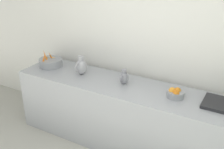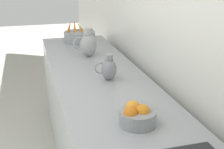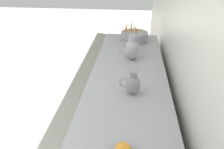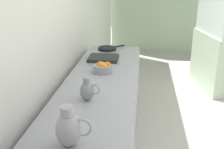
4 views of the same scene
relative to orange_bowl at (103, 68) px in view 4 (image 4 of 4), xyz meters
The scene contains 7 objects.
tile_wall_left 0.73m from the orange_bowl, behind, with size 0.10×7.95×3.00m, color white.
prep_counter 0.69m from the orange_bowl, 88.73° to the right, with size 0.68×3.20×0.86m, color #9EA0A5.
orange_bowl is the anchor object (origin of this frame).
metal_pitcher_tall 1.30m from the orange_bowl, 90.42° to the right, with size 0.21×0.15×0.25m.
metal_pitcher_short 0.67m from the orange_bowl, 92.45° to the right, with size 0.16×0.11×0.19m.
counter_sink_basin 0.45m from the orange_bowl, 97.29° to the left, with size 0.34×0.30×0.04m, color #232326.
skillet_on_counter 0.89m from the orange_bowl, 94.26° to the left, with size 0.34×0.30×0.03m.
Camera 4 is at (-1.12, -2.42, 1.82)m, focal length 45.38 mm.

